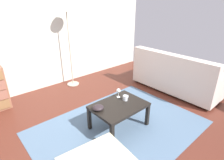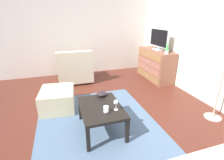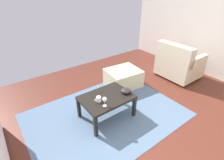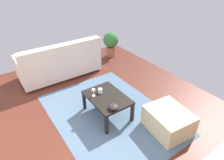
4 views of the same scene
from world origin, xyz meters
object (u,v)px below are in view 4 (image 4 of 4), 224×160
(wine_glass, at_px, (93,90))
(ottoman, at_px, (168,121))
(potted_plant, at_px, (111,42))
(coffee_table, at_px, (107,99))
(mug, at_px, (100,91))
(couch_large, at_px, (60,63))
(bowl_decorative, at_px, (113,107))

(wine_glass, relative_size, ottoman, 0.22)
(ottoman, xyz_separation_m, potted_plant, (3.02, -0.92, 0.24))
(coffee_table, height_order, mug, mug)
(coffee_table, distance_m, wine_glass, 0.29)
(mug, xyz_separation_m, couch_large, (1.69, 0.09, -0.12))
(wine_glass, xyz_separation_m, mug, (0.02, -0.15, -0.07))
(couch_large, relative_size, potted_plant, 2.63)
(couch_large, distance_m, ottoman, 2.85)
(mug, distance_m, potted_plant, 2.52)
(coffee_table, bearing_deg, ottoman, -144.82)
(ottoman, height_order, potted_plant, potted_plant)
(coffee_table, height_order, bowl_decorative, bowl_decorative)
(couch_large, relative_size, ottoman, 2.71)
(wine_glass, bearing_deg, couch_large, -1.86)
(coffee_table, relative_size, ottoman, 1.18)
(wine_glass, height_order, potted_plant, potted_plant)
(mug, distance_m, ottoman, 1.28)
(couch_large, bearing_deg, mug, -176.85)
(mug, relative_size, couch_large, 0.06)
(ottoman, bearing_deg, coffee_table, 35.18)
(mug, distance_m, bowl_decorative, 0.51)
(bowl_decorative, height_order, potted_plant, potted_plant)
(wine_glass, bearing_deg, mug, -84.18)
(bowl_decorative, distance_m, couch_large, 2.19)
(coffee_table, relative_size, potted_plant, 1.15)
(coffee_table, distance_m, potted_plant, 2.63)
(ottoman, distance_m, potted_plant, 3.17)
(mug, bearing_deg, potted_plant, -38.86)
(wine_glass, height_order, ottoman, wine_glass)
(bowl_decorative, xyz_separation_m, ottoman, (-0.56, -0.72, -0.26))
(coffee_table, height_order, wine_glass, wine_glass)
(coffee_table, relative_size, bowl_decorative, 4.99)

